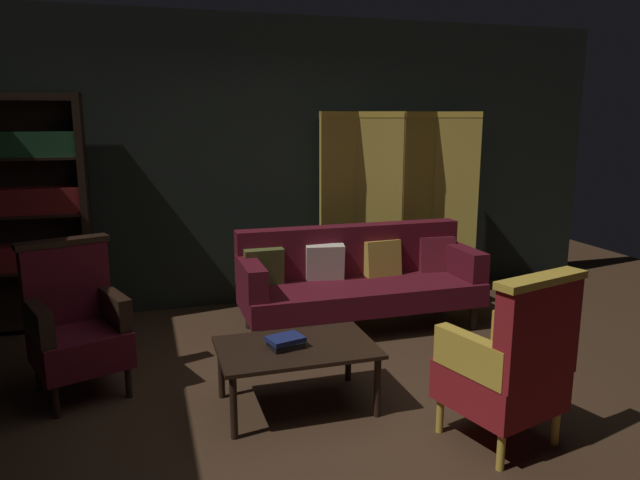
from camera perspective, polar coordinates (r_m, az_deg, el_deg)
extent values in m
plane|color=#3D2819|center=(3.99, 3.47, -15.80)|extent=(10.00, 10.00, 0.00)
cube|color=black|center=(5.91, -4.70, 7.44)|extent=(7.20, 0.10, 2.80)
cube|color=#B29338|center=(5.91, 1.85, 3.09)|extent=(0.45, 0.17, 1.90)
cube|color=gold|center=(5.84, 1.91, 12.04)|extent=(0.45, 0.18, 0.06)
cube|color=#B29338|center=(6.02, 5.76, 3.20)|extent=(0.42, 0.25, 1.90)
cube|color=gold|center=(5.96, 5.94, 11.98)|extent=(0.42, 0.26, 0.06)
cube|color=#B29338|center=(6.17, 9.44, 3.30)|extent=(0.44, 0.19, 1.90)
cube|color=gold|center=(6.10, 9.74, 11.87)|extent=(0.44, 0.20, 0.06)
cube|color=#B29338|center=(6.34, 12.94, 3.38)|extent=(0.42, 0.25, 1.90)
cube|color=gold|center=(6.27, 13.33, 11.72)|extent=(0.42, 0.26, 0.06)
cube|color=black|center=(5.57, -21.68, 2.48)|extent=(0.06, 0.32, 2.05)
cube|color=black|center=(5.77, -25.73, 2.44)|extent=(0.90, 0.02, 2.05)
cube|color=black|center=(5.84, -25.09, -7.15)|extent=(0.86, 0.30, 0.02)
cube|color=black|center=(5.71, -25.51, -2.57)|extent=(0.86, 0.30, 0.02)
cube|color=maroon|center=(5.67, -25.65, -1.44)|extent=(0.78, 0.22, 0.22)
cube|color=black|center=(5.62, -25.95, 2.21)|extent=(0.86, 0.30, 0.02)
cube|color=maroon|center=(5.59, -26.09, 3.42)|extent=(0.78, 0.22, 0.22)
cube|color=black|center=(5.57, -26.40, 7.10)|extent=(0.86, 0.30, 0.02)
cube|color=#1E4C28|center=(5.55, -26.54, 8.28)|extent=(0.78, 0.22, 0.21)
cube|color=black|center=(5.56, -26.86, 12.04)|extent=(0.86, 0.30, 0.02)
cylinder|color=black|center=(4.77, -5.56, -9.61)|extent=(0.07, 0.07, 0.22)
cylinder|color=black|center=(5.44, 14.62, -7.21)|extent=(0.07, 0.07, 0.22)
cylinder|color=black|center=(5.33, -6.85, -7.32)|extent=(0.07, 0.07, 0.22)
cylinder|color=black|center=(5.93, 11.60, -5.46)|extent=(0.07, 0.07, 0.22)
cube|color=#4C0F19|center=(5.23, 4.03, -5.22)|extent=(2.10, 0.76, 0.20)
cube|color=#4C0F19|center=(5.42, 2.92, -0.96)|extent=(2.10, 0.18, 0.46)
cube|color=#4C0F19|center=(4.91, -6.70, -3.61)|extent=(0.16, 0.68, 0.26)
cube|color=#4C0F19|center=(5.58, 13.52, -1.96)|extent=(0.16, 0.68, 0.26)
cube|color=#4C5123|center=(5.12, -5.46, -2.70)|extent=(0.34, 0.14, 0.35)
cube|color=beige|center=(5.25, 0.47, -2.27)|extent=(0.36, 0.21, 0.35)
cube|color=#B79338|center=(5.44, 6.05, -1.84)|extent=(0.35, 0.18, 0.35)
cube|color=maroon|center=(5.67, 11.20, -1.43)|extent=(0.36, 0.20, 0.35)
cylinder|color=black|center=(3.59, -8.35, -15.70)|extent=(0.04, 0.04, 0.39)
cylinder|color=black|center=(3.81, 5.57, -13.95)|extent=(0.04, 0.04, 0.39)
cylinder|color=black|center=(4.08, -9.53, -12.26)|extent=(0.04, 0.04, 0.39)
cylinder|color=black|center=(4.27, 2.75, -10.97)|extent=(0.04, 0.04, 0.39)
cube|color=black|center=(3.83, -2.29, -10.34)|extent=(1.00, 0.64, 0.03)
cylinder|color=gold|center=(4.04, 16.39, -14.22)|extent=(0.04, 0.04, 0.22)
cylinder|color=gold|center=(3.73, 11.52, -16.22)|extent=(0.04, 0.04, 0.22)
cylinder|color=gold|center=(3.79, 21.82, -16.43)|extent=(0.04, 0.04, 0.22)
cylinder|color=gold|center=(3.47, 17.08, -18.91)|extent=(0.04, 0.04, 0.22)
cube|color=maroon|center=(3.65, 16.93, -13.19)|extent=(0.69, 0.69, 0.24)
cube|color=maroon|center=(3.37, 20.31, -8.37)|extent=(0.57, 0.27, 0.54)
cube|color=gold|center=(3.28, 20.67, -3.61)|extent=(0.61, 0.29, 0.04)
cube|color=gold|center=(3.73, 19.58, -8.95)|extent=(0.22, 0.51, 0.22)
cube|color=gold|center=(3.39, 14.46, -10.78)|extent=(0.22, 0.51, 0.22)
cylinder|color=black|center=(4.15, -24.18, -14.06)|extent=(0.04, 0.04, 0.22)
cylinder|color=black|center=(4.26, -18.02, -12.91)|extent=(0.04, 0.04, 0.22)
cylinder|color=black|center=(4.57, -25.54, -11.79)|extent=(0.04, 0.04, 0.22)
cylinder|color=black|center=(4.66, -19.93, -10.83)|extent=(0.04, 0.04, 0.22)
cube|color=#4C0F19|center=(4.32, -22.16, -9.56)|extent=(0.72, 0.72, 0.24)
cube|color=#4C0F19|center=(4.41, -23.34, -3.87)|extent=(0.57, 0.31, 0.54)
cube|color=black|center=(4.35, -23.66, -0.19)|extent=(0.61, 0.33, 0.04)
cube|color=black|center=(4.19, -25.58, -7.15)|extent=(0.26, 0.50, 0.22)
cube|color=black|center=(4.30, -19.31, -6.17)|extent=(0.26, 0.50, 0.22)
cube|color=black|center=(3.79, -3.35, -10.03)|extent=(0.22, 0.20, 0.04)
cube|color=navy|center=(3.78, -3.36, -9.53)|extent=(0.25, 0.21, 0.03)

